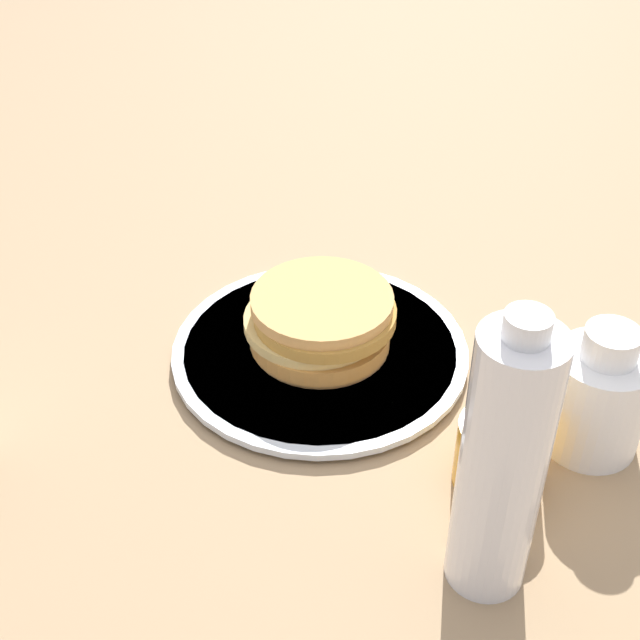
% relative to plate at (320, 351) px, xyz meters
% --- Properties ---
extents(ground_plane, '(4.00, 4.00, 0.00)m').
position_rel_plate_xyz_m(ground_plane, '(0.02, 0.02, -0.01)').
color(ground_plane, '#9E7F5B').
extents(plate, '(0.30, 0.30, 0.01)m').
position_rel_plate_xyz_m(plate, '(0.00, 0.00, 0.00)').
color(plate, silver).
rests_on(plate, ground_plane).
extents(pancake_stack, '(0.15, 0.15, 0.07)m').
position_rel_plate_xyz_m(pancake_stack, '(0.00, 0.00, 0.04)').
color(pancake_stack, '#BC8649').
rests_on(pancake_stack, plate).
extents(juice_glass, '(0.08, 0.08, 0.06)m').
position_rel_plate_xyz_m(juice_glass, '(-0.08, 0.21, 0.03)').
color(juice_glass, orange).
rests_on(juice_glass, ground_plane).
extents(cream_jug, '(0.09, 0.09, 0.13)m').
position_rel_plate_xyz_m(cream_jug, '(-0.18, 0.20, 0.05)').
color(cream_jug, white).
rests_on(cream_jug, ground_plane).
extents(water_bottle_near, '(0.06, 0.06, 0.25)m').
position_rel_plate_xyz_m(water_bottle_near, '(-0.02, 0.29, 0.11)').
color(water_bottle_near, white).
rests_on(water_bottle_near, ground_plane).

